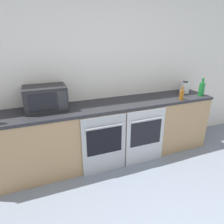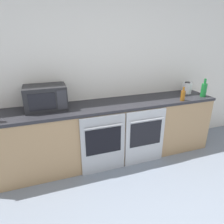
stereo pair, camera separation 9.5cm
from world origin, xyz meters
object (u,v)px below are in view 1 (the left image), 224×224
kettle (185,87)px  microwave (46,98)px  bottle_green (202,89)px  oven_right (145,137)px  oven_left (104,145)px  bottle_amber (182,95)px

kettle → microwave: bearing=-179.9°
bottle_green → oven_right: bearing=-172.5°
oven_left → oven_right: same height
bottle_green → bottle_amber: size_ratio=1.39×
bottle_green → kettle: (-0.12, 0.25, -0.02)m
oven_right → kettle: (0.97, 0.40, 0.56)m
oven_right → microwave: microwave is taller
microwave → kettle: bearing=0.1°
bottle_amber → kettle: size_ratio=1.07×
oven_left → bottle_amber: bearing=3.6°
oven_left → bottle_green: 1.82m
bottle_green → kettle: size_ratio=1.49×
microwave → oven_right: bearing=-16.8°
bottle_green → oven_left: bearing=-175.2°
bottle_amber → kettle: bottle_amber is taller
microwave → bottle_green: bearing=-5.9°
microwave → bottle_green: size_ratio=1.83×
microwave → bottle_amber: microwave is taller
oven_left → bottle_amber: bottle_amber is taller
bottle_amber → oven_right: bearing=-173.0°
oven_right → kettle: 1.18m
microwave → bottle_green: (2.38, -0.25, -0.04)m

